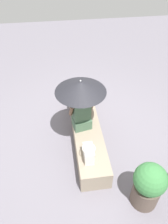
# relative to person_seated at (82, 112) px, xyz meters

# --- Properties ---
(ground_plane) EXTENTS (14.00, 14.00, 0.00)m
(ground_plane) POSITION_rel_person_seated_xyz_m (-0.07, 0.10, -0.80)
(ground_plane) COLOR slate
(stone_bench) EXTENTS (2.50, 0.54, 0.41)m
(stone_bench) POSITION_rel_person_seated_xyz_m (-0.07, 0.10, -0.59)
(stone_bench) COLOR gray
(stone_bench) RESTS_ON ground
(person_seated) EXTENTS (0.34, 0.50, 0.90)m
(person_seated) POSITION_rel_person_seated_xyz_m (0.00, 0.00, 0.00)
(person_seated) COLOR #47664C
(person_seated) RESTS_ON stone_bench
(parasol) EXTENTS (0.91, 0.91, 1.10)m
(parasol) POSITION_rel_person_seated_xyz_m (-0.01, -0.01, 0.58)
(parasol) COLOR #B7B7BC
(parasol) RESTS_ON stone_bench
(handbag_black) EXTENTS (0.28, 0.21, 0.33)m
(handbag_black) POSITION_rel_person_seated_xyz_m (-0.89, 0.07, -0.22)
(handbag_black) COLOR #335184
(handbag_black) RESTS_ON stone_bench
(tote_bag_canvas) EXTENTS (0.31, 0.23, 0.28)m
(tote_bag_canvas) POSITION_rel_person_seated_xyz_m (0.78, 0.02, -0.25)
(tote_bag_canvas) COLOR silver
(tote_bag_canvas) RESTS_ON stone_bench
(shoulder_bag_spare) EXTENTS (0.30, 0.23, 0.27)m
(shoulder_bag_spare) POSITION_rel_person_seated_xyz_m (-0.50, 0.11, -0.26)
(shoulder_bag_spare) COLOR brown
(shoulder_bag_spare) RESTS_ON stone_bench
(planter_near) EXTENTS (0.51, 0.51, 0.91)m
(planter_near) POSITION_rel_person_seated_xyz_m (1.46, 0.84, -0.31)
(planter_near) COLOR brown
(planter_near) RESTS_ON ground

